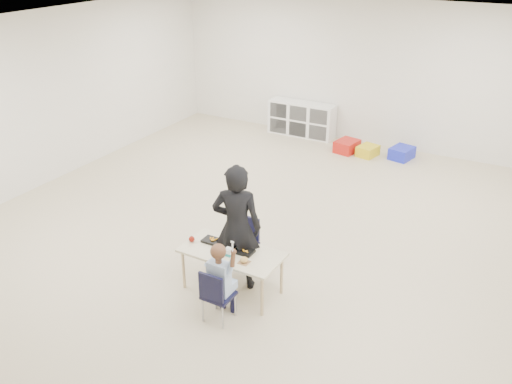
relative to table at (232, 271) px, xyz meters
The scene contains 16 objects.
room 1.64m from the table, 108.13° to the left, with size 9.00×9.02×2.80m.
table is the anchor object (origin of this frame).
chair_near 0.54m from the table, 74.57° to the right, with size 0.32×0.30×0.65m, color black, non-canonical shape.
chair_far 0.54m from the table, 105.43° to the left, with size 0.32×0.30×0.65m, color black, non-canonical shape.
child 0.59m from the table, 74.57° to the right, with size 0.43×0.43×1.03m, color #BCD9FF, non-canonical shape.
lunch_tray_near 0.32m from the table, 17.81° to the left, with size 0.22×0.16×0.03m, color black.
lunch_tray_far 0.43m from the table, 167.48° to the left, with size 0.22×0.16×0.03m, color black.
milk_carton 0.33m from the table, 75.45° to the right, with size 0.07×0.07×0.10m, color white.
bread_roll 0.41m from the table, 28.75° to the right, with size 0.09×0.09×0.07m, color tan.
apple_near 0.33m from the table, 136.90° to the left, with size 0.07×0.07×0.07m, color maroon.
apple_far 0.61m from the table, behind, with size 0.07×0.07×0.07m, color maroon.
cubby_shelf 5.64m from the table, 106.19° to the left, with size 1.40×0.40×0.70m, color white.
adult 0.53m from the table, 93.60° to the left, with size 0.57×0.38×1.57m, color black.
bin_red 4.97m from the table, 94.50° to the left, with size 0.36×0.47×0.23m, color red.
bin_yellow 4.95m from the table, 89.63° to the left, with size 0.31×0.40×0.20m, color gold.
bin_blue 5.16m from the table, 82.87° to the left, with size 0.35×0.45×0.22m, color #1B26CC.
Camera 1 is at (3.19, -5.67, 3.86)m, focal length 38.00 mm.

